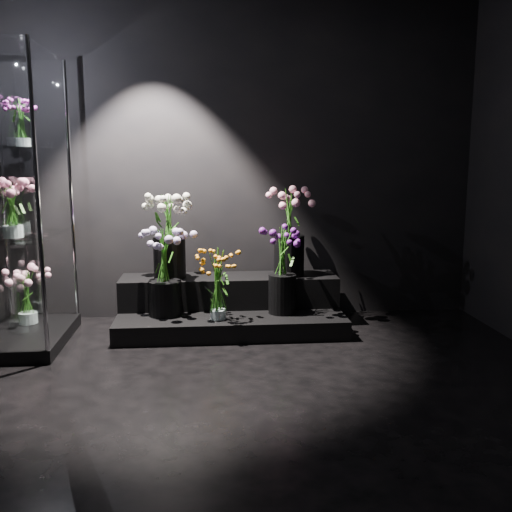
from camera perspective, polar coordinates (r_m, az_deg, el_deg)
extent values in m
plane|color=black|center=(3.27, 1.36, -15.25)|extent=(4.00, 4.00, 0.00)
plane|color=black|center=(4.95, -1.17, 10.00)|extent=(4.00, 0.00, 4.00)
plane|color=black|center=(1.00, 14.67, 10.29)|extent=(4.00, 0.00, 4.00)
cube|color=black|center=(4.68, -2.56, -6.43)|extent=(1.81, 0.80, 0.15)
cube|color=black|center=(4.82, -2.69, -3.47)|extent=(1.81, 0.40, 0.25)
cube|color=black|center=(4.67, -21.85, -7.53)|extent=(0.58, 0.97, 0.10)
cube|color=white|center=(4.51, -22.48, 1.93)|extent=(0.52, 0.91, 0.01)
cube|color=white|center=(4.48, -23.01, 9.94)|extent=(0.52, 0.91, 0.01)
cylinder|color=white|center=(4.41, -3.81, -4.95)|extent=(0.13, 0.13, 0.22)
cylinder|color=black|center=(4.57, -9.06, -4.17)|extent=(0.26, 0.26, 0.28)
cylinder|color=black|center=(4.58, 2.64, -3.79)|extent=(0.22, 0.22, 0.32)
cylinder|color=black|center=(4.75, -8.64, -0.12)|extent=(0.26, 0.26, 0.35)
cylinder|color=black|center=(4.80, 3.32, 0.05)|extent=(0.26, 0.26, 0.34)
cylinder|color=white|center=(4.32, -23.19, 3.33)|extent=(0.15, 0.15, 0.25)
cylinder|color=white|center=(4.60, -22.29, 11.22)|extent=(0.11, 0.11, 0.19)
cylinder|color=white|center=(4.82, -21.87, -4.82)|extent=(0.15, 0.15, 0.26)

